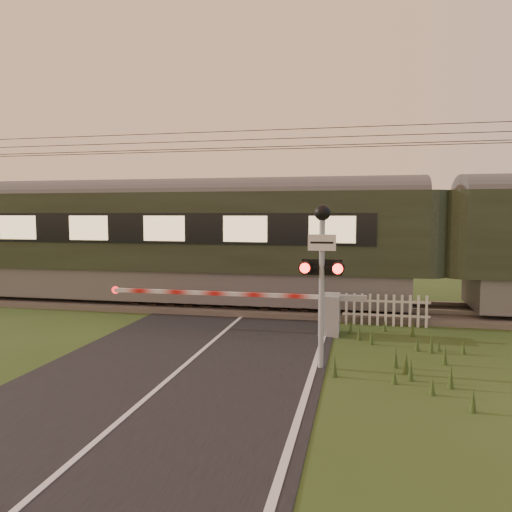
% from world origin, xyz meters
% --- Properties ---
extents(ground, '(160.00, 160.00, 0.00)m').
position_xyz_m(ground, '(0.00, 0.00, 0.00)').
color(ground, '#2B4219').
rests_on(ground, ground).
extents(road, '(6.00, 140.00, 0.03)m').
position_xyz_m(road, '(0.02, -0.23, 0.01)').
color(road, black).
rests_on(road, ground).
extents(track_bed, '(140.00, 3.40, 0.39)m').
position_xyz_m(track_bed, '(0.00, 6.50, 0.07)').
color(track_bed, '#47423D').
rests_on(track_bed, ground).
extents(overhead_wires, '(120.00, 0.62, 0.62)m').
position_xyz_m(overhead_wires, '(0.00, 6.50, 5.72)').
color(overhead_wires, black).
rests_on(overhead_wires, ground).
extents(train, '(44.90, 3.10, 4.19)m').
position_xyz_m(train, '(6.17, 6.50, 2.37)').
color(train, slate).
rests_on(train, ground).
extents(boom_gate, '(7.46, 0.85, 1.13)m').
position_xyz_m(boom_gate, '(2.48, 3.25, 0.62)').
color(boom_gate, gray).
rests_on(boom_gate, ground).
extents(crossing_signal, '(0.89, 0.36, 3.48)m').
position_xyz_m(crossing_signal, '(2.89, 0.16, 2.39)').
color(crossing_signal, gray).
rests_on(crossing_signal, ground).
extents(picket_fence, '(2.51, 0.08, 0.93)m').
position_xyz_m(picket_fence, '(4.43, 4.60, 0.47)').
color(picket_fence, silver).
rests_on(picket_fence, ground).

